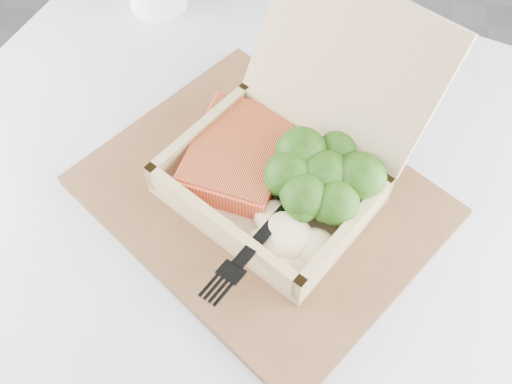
# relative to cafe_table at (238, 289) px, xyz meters

# --- Properties ---
(cafe_table) EXTENTS (0.97, 0.97, 0.72)m
(cafe_table) POSITION_rel_cafe_table_xyz_m (0.00, 0.00, 0.00)
(cafe_table) COLOR black
(cafe_table) RESTS_ON floor
(serving_tray) EXTENTS (0.43, 0.42, 0.01)m
(serving_tray) POSITION_rel_cafe_table_xyz_m (0.03, 0.03, 0.19)
(serving_tray) COLOR brown
(serving_tray) RESTS_ON cafe_table
(takeout_container) EXTENTS (0.29, 0.30, 0.17)m
(takeout_container) POSITION_rel_cafe_table_xyz_m (0.05, 0.06, 0.24)
(takeout_container) COLOR tan
(takeout_container) RESTS_ON serving_tray
(salmon_fillet) EXTENTS (0.12, 0.14, 0.03)m
(salmon_fillet) POSITION_rel_cafe_table_xyz_m (-0.00, 0.06, 0.22)
(salmon_fillet) COLOR #FF5131
(salmon_fillet) RESTS_ON takeout_container
(broccoli_pile) EXTENTS (0.12, 0.12, 0.04)m
(broccoli_pile) POSITION_rel_cafe_table_xyz_m (0.09, 0.03, 0.23)
(broccoli_pile) COLOR #326716
(broccoli_pile) RESTS_ON takeout_container
(mashed_potatoes) EXTENTS (0.09, 0.07, 0.03)m
(mashed_potatoes) POSITION_rel_cafe_table_xyz_m (0.05, -0.03, 0.22)
(mashed_potatoes) COLOR beige
(mashed_potatoes) RESTS_ON takeout_container
(plastic_fork) EXTENTS (0.08, 0.15, 0.02)m
(plastic_fork) POSITION_rel_cafe_table_xyz_m (0.05, -0.02, 0.23)
(plastic_fork) COLOR black
(plastic_fork) RESTS_ON mashed_potatoes
(receipt) EXTENTS (0.14, 0.16, 0.00)m
(receipt) POSITION_rel_cafe_table_xyz_m (0.09, 0.22, 0.19)
(receipt) COLOR silver
(receipt) RESTS_ON cafe_table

